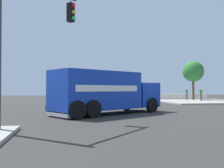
# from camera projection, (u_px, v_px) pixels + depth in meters

# --- Properties ---
(ground_plane) EXTENTS (100.00, 100.00, 0.00)m
(ground_plane) POSITION_uv_depth(u_px,v_px,m) (135.00, 112.00, 17.76)
(ground_plane) COLOR #33302D
(sidewalk_corner_near) EXTENTS (10.62, 10.62, 0.14)m
(sidewalk_corner_near) POSITION_uv_depth(u_px,v_px,m) (201.00, 101.00, 31.64)
(sidewalk_corner_near) COLOR #9E998E
(sidewalk_corner_near) RESTS_ON ground
(delivery_truck) EXTENTS (7.90, 6.23, 2.71)m
(delivery_truck) POSITION_uv_depth(u_px,v_px,m) (106.00, 92.00, 16.20)
(delivery_truck) COLOR #1438AD
(delivery_truck) RESTS_ON ground
(traffic_light_primary) EXTENTS (3.04, 3.35, 6.31)m
(traffic_light_primary) POSITION_uv_depth(u_px,v_px,m) (28.00, 24.00, 10.38)
(traffic_light_primary) COLOR #38383D
(traffic_light_primary) RESTS_ON sidewalk_corner_far
(pedestrian_near_corner) EXTENTS (0.38, 0.43, 1.69)m
(pedestrian_near_corner) POSITION_uv_depth(u_px,v_px,m) (187.00, 93.00, 34.43)
(pedestrian_near_corner) COLOR navy
(pedestrian_near_corner) RESTS_ON sidewalk_corner_near
(pedestrian_crossing) EXTENTS (0.47, 0.36, 1.60)m
(pedestrian_crossing) POSITION_uv_depth(u_px,v_px,m) (201.00, 94.00, 32.01)
(pedestrian_crossing) COLOR #4C4C51
(pedestrian_crossing) RESTS_ON sidewalk_corner_near
(picket_fence_run) EXTENTS (7.66, 0.05, 0.95)m
(picket_fence_run) POSITION_uv_depth(u_px,v_px,m) (183.00, 96.00, 36.64)
(picket_fence_run) COLOR silver
(picket_fence_run) RESTS_ON sidewalk_corner_near
(shade_tree_near) EXTENTS (2.96, 2.96, 5.49)m
(shade_tree_near) POSITION_uv_depth(u_px,v_px,m) (193.00, 72.00, 35.68)
(shade_tree_near) COLOR brown
(shade_tree_near) RESTS_ON sidewalk_corner_near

